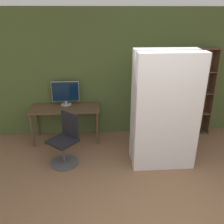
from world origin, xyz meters
TOP-DOWN VIEW (x-y plane):
  - wall_back at (0.00, 3.10)m, footprint 8.00×0.06m
  - desk at (-1.44, 2.76)m, footprint 1.44×0.62m
  - monitor at (-1.43, 2.94)m, footprint 0.58×0.22m
  - office_chair at (-1.36, 1.87)m, footprint 0.62×0.62m
  - bookshelf at (1.23, 2.95)m, footprint 0.82×0.30m
  - mattress_near at (0.38, 1.57)m, footprint 1.08×0.28m
  - mattress_far at (0.38, 1.94)m, footprint 1.08×0.28m

SIDE VIEW (x-z plane):
  - office_chair at x=-1.36m, z-range -0.09..0.85m
  - desk at x=-1.44m, z-range 0.28..1.02m
  - bookshelf at x=1.23m, z-range 0.00..1.90m
  - monitor at x=-1.43m, z-range 0.76..1.27m
  - mattress_far at x=0.38m, z-range 0.00..2.05m
  - mattress_near at x=0.38m, z-range 0.00..2.05m
  - wall_back at x=0.00m, z-range 0.00..2.70m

